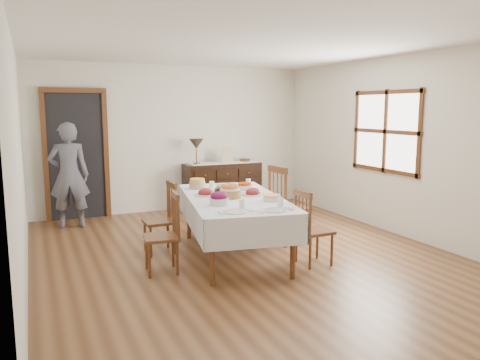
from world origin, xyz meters
name	(u,v)px	position (x,y,z in m)	size (l,w,h in m)	color
ground	(243,255)	(0.00, 0.00, 0.00)	(6.00, 6.00, 0.00)	brown
room_shell	(219,124)	(-0.15, 0.42, 1.64)	(5.02, 6.02, 2.65)	white
dining_table	(234,204)	(-0.12, 0.02, 0.67)	(1.51, 2.37, 0.76)	silver
chair_left_near	(165,232)	(-1.06, -0.20, 0.46)	(0.42, 0.42, 0.91)	#583119
chair_left_far	(163,217)	(-0.89, 0.54, 0.46)	(0.38, 0.38, 0.91)	#583119
chair_right_near	(311,227)	(0.58, -0.66, 0.45)	(0.38, 0.38, 0.90)	#583119
chair_right_far	(286,204)	(0.76, 0.26, 0.54)	(0.48, 0.48, 1.07)	#583119
sideboard	(222,186)	(0.81, 2.72, 0.43)	(1.41, 0.52, 0.85)	black
person	(69,172)	(-1.87, 2.38, 0.88)	(0.55, 0.35, 1.75)	#555561
bread_basket	(230,191)	(-0.19, -0.03, 0.84)	(0.26, 0.26, 0.18)	olive
egg_basket	(223,189)	(-0.11, 0.39, 0.80)	(0.24, 0.24, 0.10)	black
ham_platter_a	(206,193)	(-0.41, 0.25, 0.79)	(0.30, 0.30, 0.11)	silver
ham_platter_b	(253,193)	(0.15, 0.03, 0.79)	(0.30, 0.30, 0.11)	silver
beet_bowl	(219,199)	(-0.46, -0.35, 0.83)	(0.22, 0.22, 0.15)	silver
carrot_bowl	(245,186)	(0.22, 0.44, 0.80)	(0.22, 0.22, 0.09)	silver
pineapple_bowl	(197,184)	(-0.34, 0.77, 0.82)	(0.22, 0.22, 0.14)	tan
casserole_dish	(272,198)	(0.19, -0.39, 0.79)	(0.22, 0.22, 0.07)	silver
butter_dish	(224,196)	(-0.29, -0.07, 0.79)	(0.15, 0.11, 0.07)	silver
setting_left	(237,209)	(-0.41, -0.74, 0.78)	(0.44, 0.31, 0.10)	silver
setting_right	(276,208)	(0.01, -0.85, 0.78)	(0.44, 0.31, 0.10)	silver
glass_far_a	(212,185)	(-0.14, 0.74, 0.81)	(0.07, 0.07, 0.09)	white
glass_far_b	(248,182)	(0.39, 0.68, 0.81)	(0.07, 0.07, 0.10)	white
runner	(224,163)	(0.84, 2.70, 0.85)	(1.30, 0.35, 0.01)	white
table_lamp	(196,145)	(0.31, 2.69, 1.20)	(0.26, 0.26, 0.46)	brown
picture_frame	(227,155)	(0.90, 2.68, 0.99)	(0.22, 0.08, 0.28)	tan
deco_bowl	(245,160)	(1.30, 2.76, 0.88)	(0.20, 0.20, 0.06)	#583119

